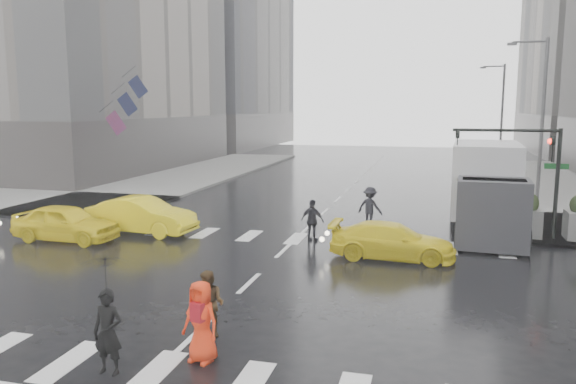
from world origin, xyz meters
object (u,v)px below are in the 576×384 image
(pedestrian_brown, at_px, (209,304))
(pedestrian_orange, at_px, (201,321))
(taxi_front, at_px, (66,223))
(taxi_mid, at_px, (142,216))
(traffic_signal_pole, at_px, (531,161))
(box_truck, at_px, (487,187))

(pedestrian_brown, height_order, pedestrian_orange, pedestrian_orange)
(taxi_front, xyz_separation_m, taxi_mid, (2.27, 1.97, 0.03))
(traffic_signal_pole, xyz_separation_m, taxi_mid, (-15.57, -2.71, -2.45))
(taxi_mid, bearing_deg, traffic_signal_pole, -75.37)
(traffic_signal_pole, bearing_deg, pedestrian_orange, -121.98)
(pedestrian_brown, xyz_separation_m, pedestrian_orange, (0.34, -1.26, 0.10))
(pedestrian_orange, relative_size, box_truck, 0.25)
(taxi_mid, bearing_deg, taxi_front, 135.72)
(traffic_signal_pole, xyz_separation_m, pedestrian_orange, (-8.28, -13.27, -2.33))
(traffic_signal_pole, relative_size, pedestrian_orange, 2.56)
(box_truck, bearing_deg, pedestrian_brown, -115.90)
(pedestrian_brown, relative_size, taxi_front, 0.36)
(pedestrian_brown, height_order, taxi_front, pedestrian_brown)
(pedestrian_orange, xyz_separation_m, taxi_mid, (-7.28, 10.55, -0.12))
(pedestrian_brown, bearing_deg, pedestrian_orange, -69.97)
(pedestrian_orange, height_order, taxi_front, pedestrian_orange)
(pedestrian_orange, xyz_separation_m, box_truck, (6.78, 13.99, 1.14))
(traffic_signal_pole, height_order, taxi_mid, traffic_signal_pole)
(traffic_signal_pole, height_order, pedestrian_orange, traffic_signal_pole)
(box_truck, bearing_deg, traffic_signal_pole, -22.22)
(traffic_signal_pole, distance_m, box_truck, 2.05)
(pedestrian_orange, bearing_deg, traffic_signal_pole, 72.88)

